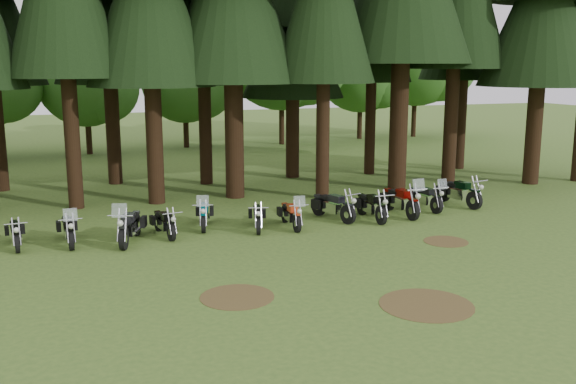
{
  "coord_description": "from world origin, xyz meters",
  "views": [
    {
      "loc": [
        -6.8,
        -16.15,
        5.49
      ],
      "look_at": [
        0.83,
        5.0,
        1.0
      ],
      "focal_mm": 40.0,
      "sensor_mm": 36.0,
      "label": 1
    }
  ],
  "objects_px": {
    "motorcycle_3": "(164,224)",
    "motorcycle_7": "(333,207)",
    "motorcycle_11": "(458,193)",
    "motorcycle_2": "(130,227)",
    "motorcycle_1": "(69,230)",
    "motorcycle_4": "(204,215)",
    "motorcycle_9": "(401,201)",
    "motorcycle_5": "(258,217)",
    "motorcycle_10": "(425,198)",
    "motorcycle_6": "(291,215)",
    "motorcycle_8": "(371,207)",
    "motorcycle_0": "(16,234)"
  },
  "relations": [
    {
      "from": "motorcycle_4",
      "to": "motorcycle_1",
      "type": "bearing_deg",
      "value": -157.55
    },
    {
      "from": "motorcycle_4",
      "to": "motorcycle_7",
      "type": "bearing_deg",
      "value": 8.71
    },
    {
      "from": "motorcycle_9",
      "to": "motorcycle_3",
      "type": "bearing_deg",
      "value": 178.51
    },
    {
      "from": "motorcycle_1",
      "to": "motorcycle_4",
      "type": "distance_m",
      "value": 4.45
    },
    {
      "from": "motorcycle_2",
      "to": "motorcycle_7",
      "type": "relative_size",
      "value": 1.04
    },
    {
      "from": "motorcycle_5",
      "to": "motorcycle_6",
      "type": "height_order",
      "value": "motorcycle_6"
    },
    {
      "from": "motorcycle_9",
      "to": "motorcycle_10",
      "type": "xyz_separation_m",
      "value": [
        1.35,
        0.51,
        -0.07
      ]
    },
    {
      "from": "motorcycle_11",
      "to": "motorcycle_10",
      "type": "bearing_deg",
      "value": 176.57
    },
    {
      "from": "motorcycle_3",
      "to": "motorcycle_6",
      "type": "distance_m",
      "value": 4.27
    },
    {
      "from": "motorcycle_6",
      "to": "motorcycle_8",
      "type": "height_order",
      "value": "motorcycle_6"
    },
    {
      "from": "motorcycle_0",
      "to": "motorcycle_4",
      "type": "relative_size",
      "value": 0.94
    },
    {
      "from": "motorcycle_7",
      "to": "motorcycle_10",
      "type": "bearing_deg",
      "value": -12.93
    },
    {
      "from": "motorcycle_1",
      "to": "motorcycle_2",
      "type": "distance_m",
      "value": 1.87
    },
    {
      "from": "motorcycle_0",
      "to": "motorcycle_8",
      "type": "distance_m",
      "value": 11.84
    },
    {
      "from": "motorcycle_0",
      "to": "motorcycle_2",
      "type": "distance_m",
      "value": 3.41
    },
    {
      "from": "motorcycle_8",
      "to": "motorcycle_11",
      "type": "xyz_separation_m",
      "value": [
        4.3,
        0.93,
        0.03
      ]
    },
    {
      "from": "motorcycle_2",
      "to": "motorcycle_3",
      "type": "bearing_deg",
      "value": 40.94
    },
    {
      "from": "motorcycle_10",
      "to": "motorcycle_11",
      "type": "relative_size",
      "value": 0.91
    },
    {
      "from": "motorcycle_0",
      "to": "motorcycle_7",
      "type": "relative_size",
      "value": 0.89
    },
    {
      "from": "motorcycle_3",
      "to": "motorcycle_10",
      "type": "height_order",
      "value": "motorcycle_10"
    },
    {
      "from": "motorcycle_8",
      "to": "motorcycle_0",
      "type": "bearing_deg",
      "value": 178.92
    },
    {
      "from": "motorcycle_7",
      "to": "motorcycle_6",
      "type": "bearing_deg",
      "value": 179.26
    },
    {
      "from": "motorcycle_9",
      "to": "motorcycle_11",
      "type": "height_order",
      "value": "motorcycle_9"
    },
    {
      "from": "motorcycle_9",
      "to": "motorcycle_2",
      "type": "bearing_deg",
      "value": -178.9
    },
    {
      "from": "motorcycle_6",
      "to": "motorcycle_8",
      "type": "relative_size",
      "value": 0.91
    },
    {
      "from": "motorcycle_0",
      "to": "motorcycle_7",
      "type": "bearing_deg",
      "value": -5.9
    },
    {
      "from": "motorcycle_7",
      "to": "motorcycle_9",
      "type": "bearing_deg",
      "value": -21.9
    },
    {
      "from": "motorcycle_3",
      "to": "motorcycle_4",
      "type": "height_order",
      "value": "motorcycle_4"
    },
    {
      "from": "motorcycle_1",
      "to": "motorcycle_6",
      "type": "relative_size",
      "value": 1.04
    },
    {
      "from": "motorcycle_3",
      "to": "motorcycle_11",
      "type": "xyz_separation_m",
      "value": [
        11.65,
        0.67,
        0.09
      ]
    },
    {
      "from": "motorcycle_10",
      "to": "motorcycle_11",
      "type": "bearing_deg",
      "value": 3.07
    },
    {
      "from": "motorcycle_10",
      "to": "motorcycle_3",
      "type": "bearing_deg",
      "value": 178.5
    },
    {
      "from": "motorcycle_9",
      "to": "motorcycle_11",
      "type": "distance_m",
      "value": 3.07
    },
    {
      "from": "motorcycle_2",
      "to": "motorcycle_4",
      "type": "bearing_deg",
      "value": 42.52
    },
    {
      "from": "motorcycle_3",
      "to": "motorcycle_8",
      "type": "distance_m",
      "value": 7.36
    },
    {
      "from": "motorcycle_8",
      "to": "motorcycle_10",
      "type": "distance_m",
      "value": 2.76
    },
    {
      "from": "motorcycle_7",
      "to": "motorcycle_1",
      "type": "bearing_deg",
      "value": 163.92
    },
    {
      "from": "motorcycle_2",
      "to": "motorcycle_11",
      "type": "bearing_deg",
      "value": 24.93
    },
    {
      "from": "motorcycle_1",
      "to": "motorcycle_2",
      "type": "xyz_separation_m",
      "value": [
        1.81,
        -0.46,
        0.05
      ]
    },
    {
      "from": "motorcycle_1",
      "to": "motorcycle_5",
      "type": "xyz_separation_m",
      "value": [
        6.05,
        -0.24,
        -0.04
      ]
    },
    {
      "from": "motorcycle_8",
      "to": "motorcycle_10",
      "type": "xyz_separation_m",
      "value": [
        2.67,
        0.72,
        -0.01
      ]
    },
    {
      "from": "motorcycle_8",
      "to": "motorcycle_7",
      "type": "bearing_deg",
      "value": 162.93
    },
    {
      "from": "motorcycle_0",
      "to": "motorcycle_10",
      "type": "xyz_separation_m",
      "value": [
        14.5,
        0.22,
        0.05
      ]
    },
    {
      "from": "motorcycle_1",
      "to": "motorcycle_9",
      "type": "height_order",
      "value": "motorcycle_9"
    },
    {
      "from": "motorcycle_8",
      "to": "motorcycle_9",
      "type": "bearing_deg",
      "value": 10.59
    },
    {
      "from": "motorcycle_6",
      "to": "motorcycle_0",
      "type": "bearing_deg",
      "value": 179.29
    },
    {
      "from": "motorcycle_3",
      "to": "motorcycle_11",
      "type": "bearing_deg",
      "value": -5.05
    },
    {
      "from": "motorcycle_2",
      "to": "motorcycle_5",
      "type": "distance_m",
      "value": 4.25
    },
    {
      "from": "motorcycle_1",
      "to": "motorcycle_11",
      "type": "relative_size",
      "value": 0.89
    },
    {
      "from": "motorcycle_3",
      "to": "motorcycle_7",
      "type": "distance_m",
      "value": 6.05
    }
  ]
}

